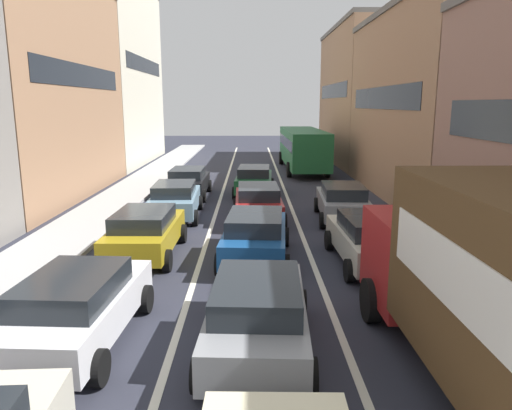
{
  "coord_description": "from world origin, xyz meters",
  "views": [
    {
      "loc": [
        -0.15,
        -2.64,
        4.69
      ],
      "look_at": [
        0.0,
        12.0,
        1.6
      ],
      "focal_mm": 33.7,
      "sensor_mm": 36.0,
      "label": 1
    }
  ],
  "objects_px": {
    "removalist_box_truck": "(504,286)",
    "sedan_left_lane_fifth": "(188,182)",
    "sedan_centre_lane_fifth": "(254,179)",
    "sedan_right_lane_behind_truck": "(370,239)",
    "hatchback_centre_lane_third": "(255,235)",
    "wagon_right_lane_far": "(342,201)",
    "wagon_left_lane_second": "(77,306)",
    "sedan_left_lane_fourth": "(175,199)",
    "sedan_left_lane_third": "(145,231)",
    "bus_mid_queue_primary": "(303,146)",
    "sedan_centre_lane_second": "(258,312)",
    "coupe_centre_lane_fourth": "(258,202)"
  },
  "relations": [
    {
      "from": "wagon_left_lane_second",
      "to": "sedan_left_lane_fourth",
      "type": "xyz_separation_m",
      "value": [
        0.25,
        10.82,
        0.0
      ]
    },
    {
      "from": "sedan_centre_lane_fifth",
      "to": "bus_mid_queue_primary",
      "type": "relative_size",
      "value": 0.42
    },
    {
      "from": "sedan_centre_lane_second",
      "to": "bus_mid_queue_primary",
      "type": "distance_m",
      "value": 25.87
    },
    {
      "from": "coupe_centre_lane_fourth",
      "to": "sedan_centre_lane_fifth",
      "type": "distance_m",
      "value": 5.91
    },
    {
      "from": "removalist_box_truck",
      "to": "sedan_left_lane_third",
      "type": "xyz_separation_m",
      "value": [
        -7.15,
        7.63,
        -1.18
      ]
    },
    {
      "from": "wagon_left_lane_second",
      "to": "sedan_right_lane_behind_truck",
      "type": "distance_m",
      "value": 8.41
    },
    {
      "from": "removalist_box_truck",
      "to": "sedan_left_lane_third",
      "type": "bearing_deg",
      "value": 42.66
    },
    {
      "from": "sedan_centre_lane_fifth",
      "to": "wagon_right_lane_far",
      "type": "height_order",
      "value": "same"
    },
    {
      "from": "wagon_right_lane_far",
      "to": "bus_mid_queue_primary",
      "type": "relative_size",
      "value": 0.42
    },
    {
      "from": "coupe_centre_lane_fourth",
      "to": "wagon_right_lane_far",
      "type": "relative_size",
      "value": 0.99
    },
    {
      "from": "removalist_box_truck",
      "to": "wagon_left_lane_second",
      "type": "xyz_separation_m",
      "value": [
        -7.28,
        1.99,
        -1.18
      ]
    },
    {
      "from": "removalist_box_truck",
      "to": "sedan_left_lane_fifth",
      "type": "xyz_separation_m",
      "value": [
        -7.07,
        17.43,
        -1.18
      ]
    },
    {
      "from": "sedan_left_lane_fourth",
      "to": "sedan_right_lane_behind_truck",
      "type": "bearing_deg",
      "value": -134.42
    },
    {
      "from": "sedan_left_lane_third",
      "to": "sedan_centre_lane_fifth",
      "type": "xyz_separation_m",
      "value": [
        3.47,
        10.47,
        0.0
      ]
    },
    {
      "from": "removalist_box_truck",
      "to": "wagon_left_lane_second",
      "type": "distance_m",
      "value": 7.63
    },
    {
      "from": "sedan_left_lane_fourth",
      "to": "sedan_left_lane_fifth",
      "type": "relative_size",
      "value": 1.01
    },
    {
      "from": "sedan_centre_lane_fifth",
      "to": "sedan_left_lane_fifth",
      "type": "bearing_deg",
      "value": 103.88
    },
    {
      "from": "sedan_right_lane_behind_truck",
      "to": "bus_mid_queue_primary",
      "type": "height_order",
      "value": "bus_mid_queue_primary"
    },
    {
      "from": "sedan_centre_lane_fifth",
      "to": "sedan_right_lane_behind_truck",
      "type": "bearing_deg",
      "value": -160.85
    },
    {
      "from": "wagon_left_lane_second",
      "to": "sedan_left_lane_fourth",
      "type": "relative_size",
      "value": 1.01
    },
    {
      "from": "sedan_left_lane_fifth",
      "to": "removalist_box_truck",
      "type": "bearing_deg",
      "value": -157.37
    },
    {
      "from": "sedan_centre_lane_fifth",
      "to": "hatchback_centre_lane_third",
      "type": "bearing_deg",
      "value": -177.47
    },
    {
      "from": "removalist_box_truck",
      "to": "wagon_right_lane_far",
      "type": "xyz_separation_m",
      "value": [
        -0.11,
        12.31,
        -1.18
      ]
    },
    {
      "from": "removalist_box_truck",
      "to": "sedan_right_lane_behind_truck",
      "type": "bearing_deg",
      "value": 2.36
    },
    {
      "from": "coupe_centre_lane_fourth",
      "to": "sedan_centre_lane_fifth",
      "type": "bearing_deg",
      "value": -0.09
    },
    {
      "from": "sedan_centre_lane_second",
      "to": "sedan_left_lane_fourth",
      "type": "xyz_separation_m",
      "value": [
        -3.29,
        11.13,
        0.0
      ]
    },
    {
      "from": "wagon_left_lane_second",
      "to": "sedan_right_lane_behind_truck",
      "type": "height_order",
      "value": "same"
    },
    {
      "from": "sedan_right_lane_behind_truck",
      "to": "wagon_right_lane_far",
      "type": "distance_m",
      "value": 5.57
    },
    {
      "from": "wagon_left_lane_second",
      "to": "sedan_left_lane_fourth",
      "type": "bearing_deg",
      "value": 2.03
    },
    {
      "from": "coupe_centre_lane_fourth",
      "to": "bus_mid_queue_primary",
      "type": "relative_size",
      "value": 0.41
    },
    {
      "from": "sedan_left_lane_fourth",
      "to": "wagon_right_lane_far",
      "type": "bearing_deg",
      "value": -96.34
    },
    {
      "from": "coupe_centre_lane_fourth",
      "to": "sedan_right_lane_behind_truck",
      "type": "relative_size",
      "value": 1.0
    },
    {
      "from": "removalist_box_truck",
      "to": "sedan_centre_lane_second",
      "type": "distance_m",
      "value": 4.26
    },
    {
      "from": "wagon_right_lane_far",
      "to": "removalist_box_truck",
      "type": "bearing_deg",
      "value": -176.0
    },
    {
      "from": "sedan_right_lane_behind_truck",
      "to": "bus_mid_queue_primary",
      "type": "relative_size",
      "value": 0.41
    },
    {
      "from": "sedan_left_lane_third",
      "to": "sedan_right_lane_behind_truck",
      "type": "relative_size",
      "value": 0.99
    },
    {
      "from": "coupe_centre_lane_fourth",
      "to": "wagon_left_lane_second",
      "type": "bearing_deg",
      "value": 158.73
    },
    {
      "from": "coupe_centre_lane_fourth",
      "to": "sedan_left_lane_third",
      "type": "bearing_deg",
      "value": 140.52
    },
    {
      "from": "wagon_right_lane_far",
      "to": "sedan_centre_lane_second",
      "type": "bearing_deg",
      "value": 164.67
    },
    {
      "from": "sedan_left_lane_third",
      "to": "sedan_left_lane_fourth",
      "type": "height_order",
      "value": "same"
    },
    {
      "from": "sedan_centre_lane_second",
      "to": "sedan_left_lane_fifth",
      "type": "xyz_separation_m",
      "value": [
        -3.34,
        15.75,
        0.0
      ]
    },
    {
      "from": "coupe_centre_lane_fourth",
      "to": "wagon_right_lane_far",
      "type": "xyz_separation_m",
      "value": [
        3.45,
        0.13,
        0.0
      ]
    },
    {
      "from": "hatchback_centre_lane_third",
      "to": "sedan_centre_lane_fifth",
      "type": "xyz_separation_m",
      "value": [
        0.03,
        10.91,
        0.0
      ]
    },
    {
      "from": "wagon_left_lane_second",
      "to": "sedan_left_lane_third",
      "type": "relative_size",
      "value": 1.02
    },
    {
      "from": "sedan_centre_lane_fifth",
      "to": "wagon_left_lane_second",
      "type": "bearing_deg",
      "value": 170.15
    },
    {
      "from": "sedan_centre_lane_second",
      "to": "sedan_centre_lane_fifth",
      "type": "height_order",
      "value": "same"
    },
    {
      "from": "removalist_box_truck",
      "to": "hatchback_centre_lane_third",
      "type": "height_order",
      "value": "removalist_box_truck"
    },
    {
      "from": "sedan_centre_lane_second",
      "to": "wagon_right_lane_far",
      "type": "xyz_separation_m",
      "value": [
        3.62,
        10.64,
        0.0
      ]
    },
    {
      "from": "wagon_left_lane_second",
      "to": "sedan_left_lane_third",
      "type": "distance_m",
      "value": 5.64
    },
    {
      "from": "sedan_left_lane_third",
      "to": "bus_mid_queue_primary",
      "type": "height_order",
      "value": "bus_mid_queue_primary"
    }
  ]
}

